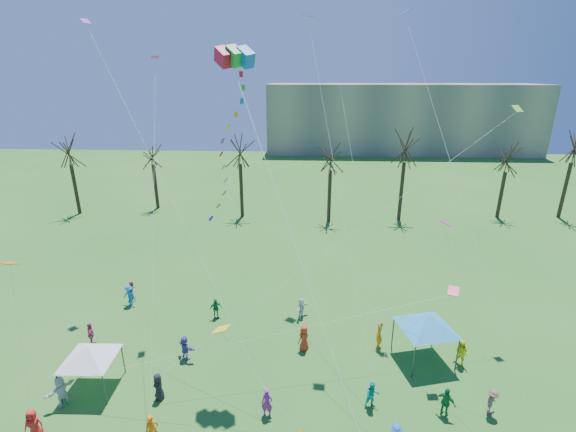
# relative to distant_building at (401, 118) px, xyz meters

# --- Properties ---
(distant_building) EXTENTS (60.00, 14.00, 15.00)m
(distant_building) POSITION_rel_distant_building_xyz_m (0.00, 0.00, 0.00)
(distant_building) COLOR gray
(distant_building) RESTS_ON ground
(bare_tree_row) EXTENTS (67.51, 9.37, 11.34)m
(bare_tree_row) POSITION_rel_distant_building_xyz_m (-17.96, -46.18, -0.04)
(bare_tree_row) COLOR black
(bare_tree_row) RESTS_ON ground
(big_box_kite) EXTENTS (4.79, 7.16, 21.11)m
(big_box_kite) POSITION_rel_distant_building_xyz_m (-24.75, -74.18, 5.98)
(big_box_kite) COLOR red
(big_box_kite) RESTS_ON ground
(canopy_tent_white) EXTENTS (3.84, 3.84, 2.88)m
(canopy_tent_white) POSITION_rel_distant_building_xyz_m (-33.04, -76.57, -5.06)
(canopy_tent_white) COLOR #3F3F44
(canopy_tent_white) RESTS_ON ground
(canopy_tent_blue) EXTENTS (4.27, 4.27, 3.30)m
(canopy_tent_blue) POSITION_rel_distant_building_xyz_m (-13.34, -73.04, -4.70)
(canopy_tent_blue) COLOR #3F3F44
(canopy_tent_blue) RESTS_ON ground
(festival_crowd) EXTENTS (25.77, 14.93, 1.85)m
(festival_crowd) POSITION_rel_distant_building_xyz_m (-23.83, -75.07, -6.65)
(festival_crowd) COLOR red
(festival_crowd) RESTS_ON ground
(small_kites_aloft) EXTENTS (29.61, 18.17, 30.76)m
(small_kites_aloft) POSITION_rel_distant_building_xyz_m (-21.76, -71.37, 5.71)
(small_kites_aloft) COLOR orange
(small_kites_aloft) RESTS_ON ground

